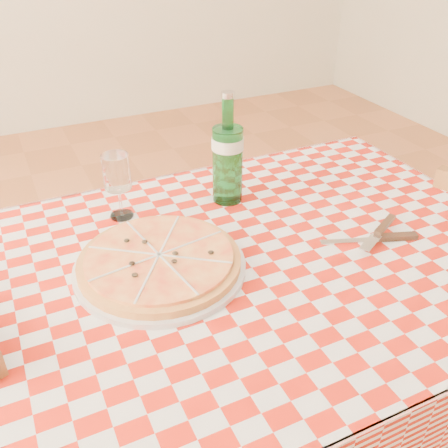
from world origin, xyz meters
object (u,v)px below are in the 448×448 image
at_px(dining_table, 243,294).
at_px(water_bottle, 228,149).
at_px(wine_glass, 118,187).
at_px(pizza_plate, 160,260).

height_order(dining_table, water_bottle, water_bottle).
height_order(water_bottle, wine_glass, water_bottle).
height_order(dining_table, wine_glass, wine_glass).
xyz_separation_m(dining_table, water_bottle, (0.08, 0.25, 0.24)).
height_order(dining_table, pizza_plate, pizza_plate).
xyz_separation_m(pizza_plate, wine_glass, (-0.01, 0.24, 0.06)).
relative_size(dining_table, pizza_plate, 3.33).
bearing_deg(dining_table, wine_glass, 123.89).
bearing_deg(water_bottle, dining_table, -107.69).
distance_m(dining_table, pizza_plate, 0.22).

